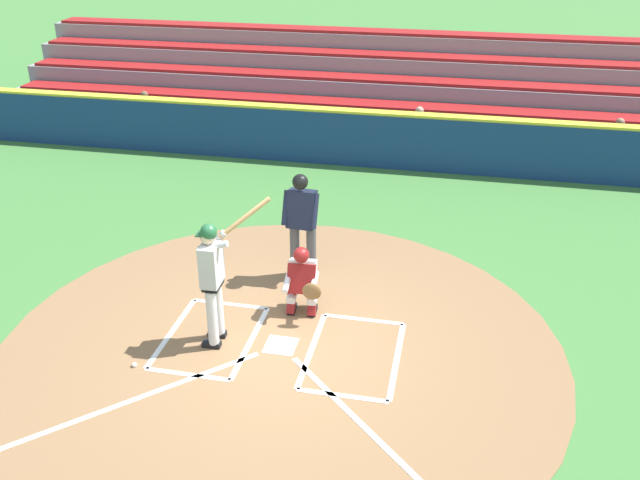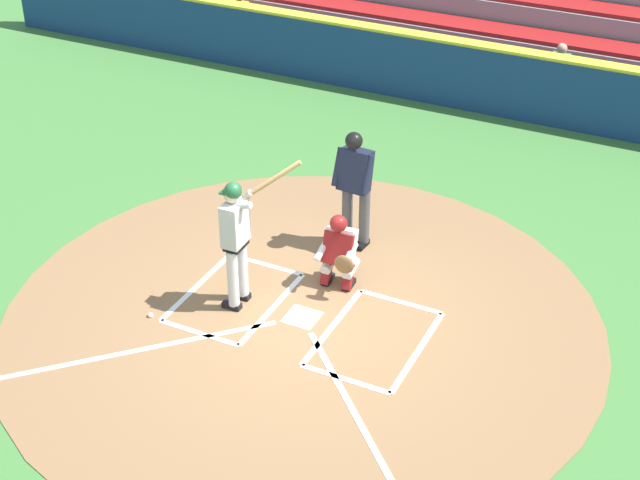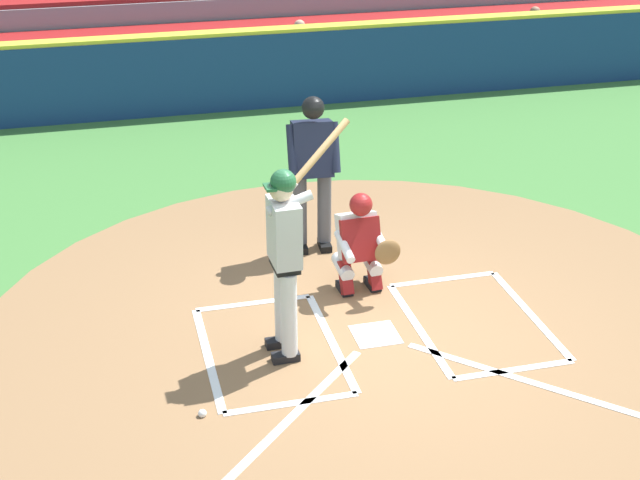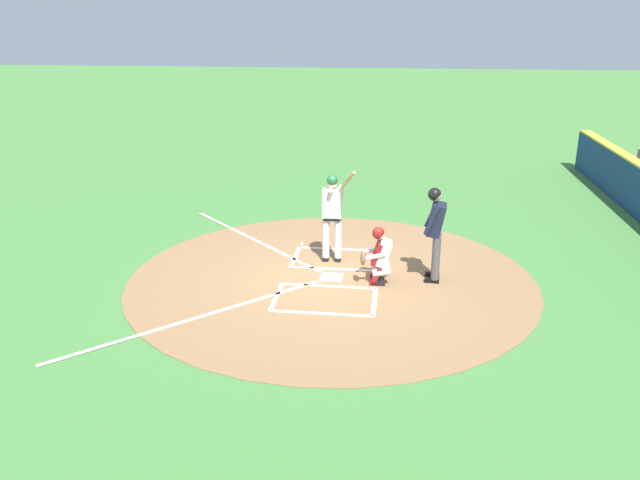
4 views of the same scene
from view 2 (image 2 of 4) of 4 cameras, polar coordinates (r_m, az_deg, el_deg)
ground_plane at (r=12.91m, az=-1.06°, el=-4.62°), size 120.00×120.00×0.00m
dirt_circle at (r=12.91m, az=-1.06°, el=-4.60°), size 8.00×8.00×0.01m
home_plate_and_chalk at (r=12.29m, az=-2.94°, el=-6.75°), size 7.93×4.91×0.01m
batter at (r=12.61m, az=-4.95°, el=0.30°), size 0.92×0.73×2.13m
catcher at (r=13.22m, az=1.16°, el=-0.55°), size 0.61×0.61×1.13m
plate_umpire at (r=13.90m, az=2.08°, el=3.50°), size 0.60×0.44×1.86m
baseball at (r=13.10m, az=-9.98°, el=-4.39°), size 0.07×0.07×0.07m
backstop_wall at (r=18.75m, az=9.55°, el=9.43°), size 22.00×0.36×1.31m
bleacher_stand at (r=21.64m, az=12.33°, el=12.79°), size 20.00×4.25×2.33m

